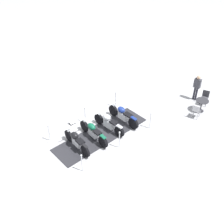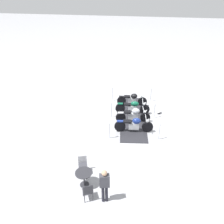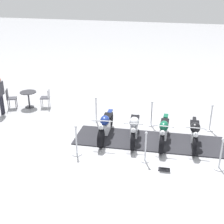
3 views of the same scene
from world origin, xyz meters
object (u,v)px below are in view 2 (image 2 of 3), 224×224
object	(u,v)px
stanchion_right_rear	(151,97)
stanchion_left_mid	(111,112)
motorcycle_forest	(133,107)
stanchion_right_mid	(154,113)
motorcycle_chrome	(134,115)
motorcycle_black	(133,99)
stanchion_left_rear	(113,96)
cafe_table	(84,176)
stanchion_right_front	(159,135)
stanchion_left_front	(110,133)
cafe_chair_near_table	(88,191)
motorcycle_navy	(134,125)
bystander_person	(105,183)
cafe_chair_across_table	(83,163)
info_placard	(159,112)

from	to	relation	value
stanchion_right_rear	stanchion_left_mid	world-z (taller)	stanchion_left_mid
motorcycle_forest	stanchion_right_mid	world-z (taller)	stanchion_right_mid
motorcycle_chrome	motorcycle_black	xyz separation A→B (m)	(0.22, -2.09, 0.01)
stanchion_left_rear	cafe_table	world-z (taller)	stanchion_left_rear
stanchion_right_front	stanchion_right_rear	bearing A→B (deg)	-83.94
stanchion_left_front	cafe_chair_near_table	distance (m)	4.26
motorcycle_navy	stanchion_right_rear	xyz separation A→B (m)	(-0.93, -3.98, -0.19)
motorcycle_forest	motorcycle_black	distance (m)	1.05
stanchion_right_front	stanchion_left_front	bearing A→B (deg)	6.06
motorcycle_chrome	stanchion_right_front	size ratio (longest dim) A/B	2.03
stanchion_right_front	cafe_chair_near_table	xyz separation A→B (m)	(2.96, 4.54, 0.20)
stanchion_right_rear	bystander_person	bearing A→B (deg)	78.78
stanchion_right_mid	cafe_chair_across_table	distance (m)	6.24
info_placard	cafe_chair_across_table	size ratio (longest dim) A/B	0.43
info_placard	motorcycle_black	bearing A→B (deg)	-118.86
stanchion_left_front	stanchion_left_mid	bearing A→B (deg)	-83.94
stanchion_right_front	stanchion_left_mid	bearing A→B (deg)	-33.56
stanchion_left_mid	cafe_chair_across_table	world-z (taller)	stanchion_left_mid
motorcycle_forest	cafe_chair_near_table	bearing A→B (deg)	-103.83
motorcycle_navy	stanchion_left_front	world-z (taller)	stanchion_left_front
cafe_chair_across_table	bystander_person	distance (m)	2.02
motorcycle_navy	cafe_chair_near_table	bearing A→B (deg)	-112.91
bystander_person	motorcycle_forest	bearing A→B (deg)	-18.38
stanchion_left_front	motorcycle_navy	bearing A→B (deg)	-147.57
motorcycle_black	stanchion_left_rear	bearing A→B (deg)	155.75
motorcycle_black	info_placard	world-z (taller)	motorcycle_black
motorcycle_forest	stanchion_right_rear	bearing A→B (deg)	55.26
stanchion_left_mid	stanchion_left_front	bearing A→B (deg)	96.06
bystander_person	stanchion_right_rear	bearing A→B (deg)	-24.47
motorcycle_chrome	stanchion_right_mid	bearing A→B (deg)	17.94
motorcycle_chrome	bystander_person	distance (m)	6.17
motorcycle_chrome	stanchion_left_front	world-z (taller)	stanchion_left_front
stanchion_left_mid	info_placard	xyz separation A→B (m)	(-3.07, -0.95, -0.31)
motorcycle_navy	stanchion_left_mid	size ratio (longest dim) A/B	2.13
stanchion_right_rear	cafe_table	distance (m)	8.80
cafe_chair_across_table	stanchion_right_mid	bearing A→B (deg)	129.83
stanchion_right_rear	cafe_chair_near_table	distance (m)	9.41
stanchion_left_front	bystander_person	xyz separation A→B (m)	(-0.46, 4.21, 0.63)
motorcycle_navy	stanchion_left_mid	bearing A→B (deg)	131.76
motorcycle_black	stanchion_left_rear	xyz separation A→B (m)	(1.48, -0.55, -0.16)
stanchion_left_front	motorcycle_chrome	bearing A→B (deg)	-122.80
stanchion_right_mid	stanchion_left_mid	distance (m)	2.75
stanchion_left_rear	cafe_chair_near_table	size ratio (longest dim) A/B	1.17
stanchion_right_front	cafe_table	world-z (taller)	stanchion_right_front
cafe_chair_near_table	bystander_person	distance (m)	0.83
stanchion_right_mid	bystander_person	distance (m)	7.09
motorcycle_forest	cafe_chair_near_table	world-z (taller)	motorcycle_forest
motorcycle_navy	bystander_person	xyz separation A→B (m)	(0.86, 5.05, 0.51)
motorcycle_navy	cafe_table	world-z (taller)	motorcycle_navy
motorcycle_chrome	cafe_chair_across_table	distance (m)	5.06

